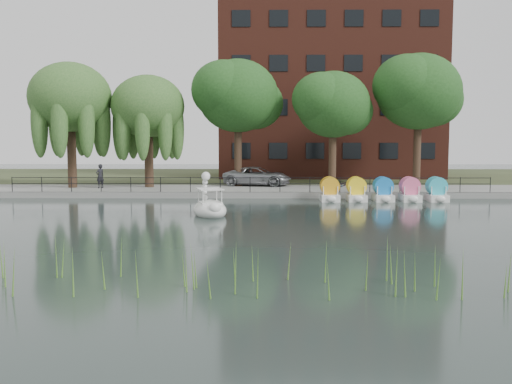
{
  "coord_description": "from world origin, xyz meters",
  "views": [
    {
      "loc": [
        0.82,
        -24.68,
        4.1
      ],
      "look_at": [
        0.5,
        4.0,
        1.3
      ],
      "focal_mm": 40.0,
      "sensor_mm": 36.0,
      "label": 1
    }
  ],
  "objects_px": {
    "minivan": "(257,175)",
    "pedestrian": "(100,174)",
    "swan_boat": "(210,206)",
    "bicycle": "(344,184)"
  },
  "relations": [
    {
      "from": "minivan",
      "to": "swan_boat",
      "type": "xyz_separation_m",
      "value": [
        -2.36,
        -13.54,
        -0.72
      ]
    },
    {
      "from": "minivan",
      "to": "pedestrian",
      "type": "distance_m",
      "value": 11.5
    },
    {
      "from": "minivan",
      "to": "pedestrian",
      "type": "bearing_deg",
      "value": 111.51
    },
    {
      "from": "pedestrian",
      "to": "swan_boat",
      "type": "distance_m",
      "value": 14.44
    },
    {
      "from": "pedestrian",
      "to": "swan_boat",
      "type": "relative_size",
      "value": 0.65
    },
    {
      "from": "bicycle",
      "to": "pedestrian",
      "type": "distance_m",
      "value": 17.34
    },
    {
      "from": "pedestrian",
      "to": "bicycle",
      "type": "bearing_deg",
      "value": 121.41
    },
    {
      "from": "bicycle",
      "to": "swan_boat",
      "type": "distance_m",
      "value": 12.32
    },
    {
      "from": "minivan",
      "to": "swan_boat",
      "type": "bearing_deg",
      "value": -179.51
    },
    {
      "from": "bicycle",
      "to": "swan_boat",
      "type": "height_order",
      "value": "swan_boat"
    }
  ]
}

